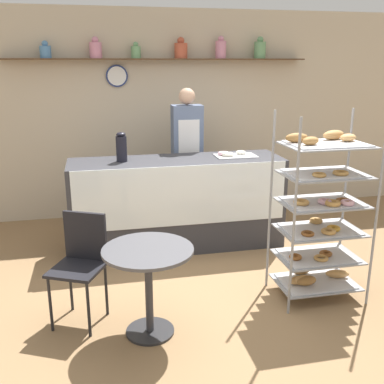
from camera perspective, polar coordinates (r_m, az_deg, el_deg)
name	(u,v)px	position (r m, az deg, el deg)	size (l,w,h in m)	color
ground_plane	(202,295)	(4.19, 1.27, -12.98)	(14.00, 14.00, 0.00)	olive
back_wall	(159,113)	(6.13, -4.17, 9.92)	(10.00, 0.30, 2.70)	beige
display_counter	(177,203)	(5.07, -1.88, -1.41)	(2.36, 0.67, 1.01)	#333338
pastry_rack	(320,216)	(4.05, 15.97, -2.93)	(0.76, 0.52, 1.65)	gray
person_worker	(187,154)	(5.49, -0.63, 4.90)	(0.36, 0.23, 1.75)	#282833
cafe_table	(148,270)	(3.44, -5.56, -9.87)	(0.69, 0.69, 0.71)	#262628
cafe_chair	(81,256)	(3.73, -13.88, -7.91)	(0.51, 0.51, 0.89)	black
coffee_carafe	(121,147)	(4.85, -8.95, 5.63)	(0.12, 0.12, 0.32)	black
donut_tray_counter	(232,155)	(5.11, 5.06, 4.76)	(0.46, 0.29, 0.05)	silver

